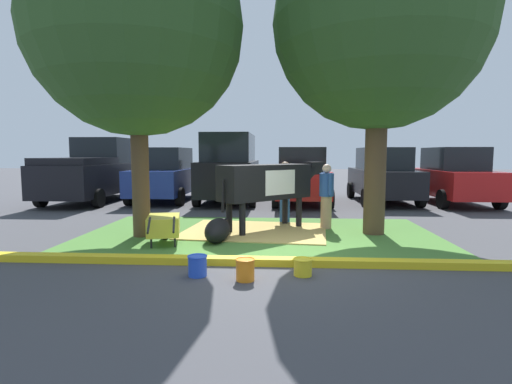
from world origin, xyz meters
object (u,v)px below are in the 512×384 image
calf_lying (218,230)px  pickup_truck_black (94,172)px  wheelbarrow (164,226)px  suv_black (230,168)px  cow_holstein (269,182)px  person_handler (285,190)px  hatchback_white (453,176)px  bucket_orange (245,269)px  person_visitor_near (326,195)px  sedan_red (301,176)px  shade_tree_left (136,29)px  bucket_blue (197,265)px  sedan_silver (383,176)px  bucket_yellow (303,267)px  shade_tree_right (379,23)px  sedan_blue (166,175)px

calf_lying → pickup_truck_black: 8.85m
wheelbarrow → suv_black: suv_black is taller
cow_holstein → pickup_truck_black: pickup_truck_black is taller
person_handler → hatchback_white: 7.48m
hatchback_white → bucket_orange: bearing=-126.1°
person_visitor_near → suv_black: bearing=119.7°
sedan_red → person_handler: bearing=-98.1°
shade_tree_left → cow_holstein: (2.73, 0.93, -3.24)m
person_visitor_near → bucket_blue: 4.48m
bucket_blue → sedan_silver: sedan_silver is taller
person_handler → sedan_silver: (3.64, 4.64, 0.13)m
bucket_yellow → pickup_truck_black: pickup_truck_black is taller
shade_tree_right → person_visitor_near: 3.90m
bucket_orange → suv_black: (-1.42, 9.20, 1.11)m
suv_black → sedan_silver: suv_black is taller
bucket_orange → bucket_yellow: bucket_orange is taller
wheelbarrow → suv_black: (0.39, 7.10, 0.88)m
person_visitor_near → hatchback_white: (5.08, 5.17, 0.15)m
bucket_blue → suv_black: bearing=94.4°
shade_tree_left → bucket_blue: (1.79, -2.66, -4.21)m
cow_holstein → calf_lying: 1.87m
shade_tree_right → person_visitor_near: shade_tree_right is taller
shade_tree_right → bucket_blue: shade_tree_right is taller
cow_holstein → bucket_yellow: cow_holstein is taller
shade_tree_left → hatchback_white: bearing=34.5°
bucket_yellow → hatchback_white: hatchback_white is taller
sedan_red → calf_lying: bearing=-107.0°
person_handler → bucket_blue: person_handler is taller
shade_tree_right → suv_black: size_ratio=1.49×
bucket_yellow → cow_holstein: bearing=100.1°
cow_holstein → person_handler: (0.38, 1.00, -0.28)m
person_visitor_near → pickup_truck_black: size_ratio=0.29×
shade_tree_right → bucket_yellow: (-1.74, -3.13, -4.43)m
shade_tree_left → calf_lying: size_ratio=5.04×
person_visitor_near → wheelbarrow: bearing=-151.3°
bucket_blue → bucket_orange: bearing=-12.4°
calf_lying → hatchback_white: (7.45, 6.68, 0.75)m
person_visitor_near → hatchback_white: size_ratio=0.35×
pickup_truck_black → wheelbarrow: bearing=-55.7°
shade_tree_left → shade_tree_right: shade_tree_right is taller
bucket_orange → sedan_blue: 10.11m
suv_black → sedan_silver: bearing=1.9°
sedan_silver → suv_black: bearing=-178.1°
shade_tree_left → bucket_yellow: bearing=-37.2°
bucket_orange → sedan_red: 9.08m
bucket_blue → hatchback_white: bearing=50.6°
calf_lying → bucket_yellow: 2.71m
bucket_orange → sedan_silver: bearing=65.7°
person_handler → shade_tree_right: bearing=-34.1°
suv_black → sedan_silver: 5.67m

